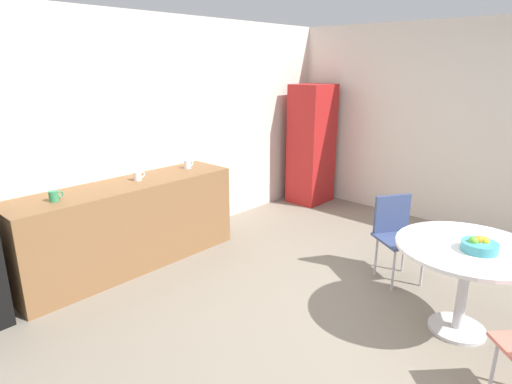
% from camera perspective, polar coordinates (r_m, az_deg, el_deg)
% --- Properties ---
extents(ground_plane, '(6.00, 6.00, 0.00)m').
position_cam_1_polar(ground_plane, '(3.61, 17.00, -19.04)').
color(ground_plane, gray).
extents(wall_back, '(6.00, 0.10, 2.60)m').
position_cam_1_polar(wall_back, '(5.02, -14.12, 7.49)').
color(wall_back, silver).
rests_on(wall_back, ground_plane).
extents(counter_block, '(2.35, 0.60, 0.90)m').
position_cam_1_polar(counter_block, '(4.66, -16.65, -4.26)').
color(counter_block, brown).
rests_on(counter_block, ground_plane).
extents(locker_cabinet, '(0.60, 0.50, 1.78)m').
position_cam_1_polar(locker_cabinet, '(6.55, 7.43, 6.31)').
color(locker_cabinet, '#B21E1E').
rests_on(locker_cabinet, ground_plane).
extents(round_table, '(1.08, 1.08, 0.74)m').
position_cam_1_polar(round_table, '(3.70, 26.37, -8.50)').
color(round_table, silver).
rests_on(round_table, ground_plane).
extents(chair_navy, '(0.58, 0.58, 0.83)m').
position_cam_1_polar(chair_navy, '(4.42, 18.23, -4.56)').
color(chair_navy, silver).
rests_on(chair_navy, ground_plane).
extents(fruit_bowl, '(0.26, 0.26, 0.11)m').
position_cam_1_polar(fruit_bowl, '(3.58, 27.71, -6.34)').
color(fruit_bowl, teal).
rests_on(fruit_bowl, round_table).
extents(mug_white, '(0.13, 0.08, 0.09)m').
position_cam_1_polar(mug_white, '(4.17, -25.41, -0.49)').
color(mug_white, '#338C59').
rests_on(mug_white, counter_block).
extents(mug_green, '(0.13, 0.08, 0.09)m').
position_cam_1_polar(mug_green, '(4.60, -15.52, 2.08)').
color(mug_green, white).
rests_on(mug_green, counter_block).
extents(mug_red, '(0.13, 0.08, 0.09)m').
position_cam_1_polar(mug_red, '(5.01, -9.12, 3.67)').
color(mug_red, white).
rests_on(mug_red, counter_block).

